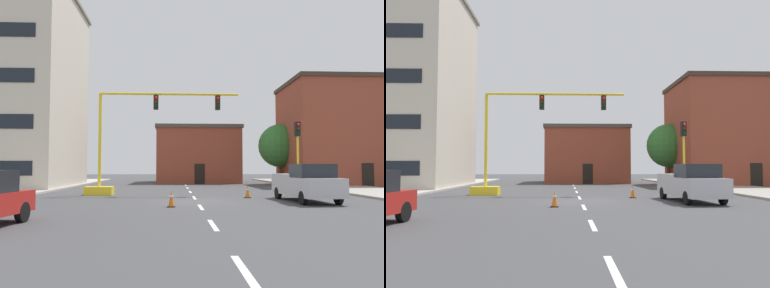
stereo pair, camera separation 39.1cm
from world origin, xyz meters
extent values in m
plane|color=#424244|center=(0.00, 0.00, 0.00)|extent=(160.00, 160.00, 0.00)
cube|color=#B2ADA3|center=(-13.28, 8.00, 0.07)|extent=(6.00, 56.00, 0.14)
cube|color=#9E998E|center=(13.28, 8.00, 0.07)|extent=(6.00, 56.00, 0.14)
cube|color=silver|center=(0.00, -14.00, 0.00)|extent=(0.16, 2.40, 0.01)
cube|color=silver|center=(0.00, -8.50, 0.00)|extent=(0.16, 2.40, 0.01)
cube|color=silver|center=(0.00, -3.00, 0.00)|extent=(0.16, 2.40, 0.01)
cube|color=silver|center=(0.00, 2.50, 0.00)|extent=(0.16, 2.40, 0.01)
cube|color=silver|center=(0.00, 8.00, 0.00)|extent=(0.16, 2.40, 0.01)
cube|color=silver|center=(0.00, 13.50, 0.00)|extent=(0.16, 2.40, 0.01)
cube|color=silver|center=(0.00, 19.00, 0.00)|extent=(0.16, 2.40, 0.01)
cube|color=beige|center=(-17.13, 15.23, 8.75)|extent=(13.13, 13.08, 17.49)
cube|color=brown|center=(1.62, 26.36, 3.09)|extent=(9.46, 9.49, 6.18)
cube|color=#4C4238|center=(1.62, 26.36, 6.38)|extent=(9.76, 9.79, 0.40)
cube|color=black|center=(1.62, 21.58, 1.10)|extent=(1.10, 0.06, 2.20)
cube|color=brown|center=(16.53, 18.66, 5.11)|extent=(11.99, 9.30, 10.23)
cube|color=#3D2D23|center=(16.53, 18.66, 10.43)|extent=(12.29, 9.60, 0.40)
cube|color=black|center=(16.53, 13.98, 1.10)|extent=(1.10, 0.06, 2.20)
cube|color=yellow|center=(-6.13, 5.16, 0.28)|extent=(1.80, 1.20, 0.55)
cylinder|color=yellow|center=(-6.13, 5.16, 3.65)|extent=(0.20, 0.20, 6.20)
cylinder|color=yellow|center=(-1.51, 5.16, 6.75)|extent=(9.25, 0.16, 0.16)
cube|color=black|center=(-2.43, 5.16, 6.18)|extent=(0.32, 0.36, 0.95)
sphere|color=red|center=(-2.43, 4.97, 6.45)|extent=(0.20, 0.20, 0.20)
sphere|color=#38280A|center=(-2.43, 4.97, 6.17)|extent=(0.20, 0.20, 0.20)
sphere|color=black|center=(-2.43, 4.97, 5.89)|extent=(0.20, 0.20, 0.20)
cube|color=black|center=(1.73, 5.16, 6.18)|extent=(0.32, 0.36, 0.95)
sphere|color=red|center=(1.73, 4.97, 6.45)|extent=(0.20, 0.20, 0.20)
sphere|color=#38280A|center=(1.73, 4.97, 6.17)|extent=(0.20, 0.20, 0.20)
sphere|color=black|center=(1.73, 4.97, 5.89)|extent=(0.20, 0.20, 0.20)
cylinder|color=yellow|center=(6.87, 4.20, 2.40)|extent=(0.14, 0.14, 4.80)
cube|color=black|center=(6.87, 4.20, 4.33)|extent=(0.32, 0.36, 0.95)
sphere|color=red|center=(6.87, 4.01, 4.60)|extent=(0.20, 0.20, 0.20)
sphere|color=#38280A|center=(6.87, 4.01, 4.32)|extent=(0.20, 0.20, 0.20)
sphere|color=black|center=(6.87, 4.01, 4.04)|extent=(0.20, 0.20, 0.20)
cylinder|color=#4C3823|center=(10.20, 20.42, 1.20)|extent=(0.36, 0.36, 2.40)
sphere|color=#33702D|center=(10.20, 20.42, 4.14)|extent=(4.62, 4.62, 4.62)
cube|color=#BCBCC1|center=(5.81, -0.30, 0.81)|extent=(2.34, 5.52, 0.95)
cube|color=#1E2328|center=(5.87, -1.20, 1.64)|extent=(1.95, 1.91, 0.70)
cube|color=#BCBCC1|center=(5.74, 0.88, 1.37)|extent=(2.18, 2.93, 0.16)
cylinder|color=black|center=(6.83, -2.08, 0.34)|extent=(0.26, 0.69, 0.68)
cylinder|color=black|center=(5.03, -2.19, 0.34)|extent=(0.26, 0.69, 0.68)
cylinder|color=black|center=(6.59, 1.59, 0.34)|extent=(0.26, 0.69, 0.68)
cylinder|color=black|center=(4.80, 1.47, 0.34)|extent=(0.26, 0.69, 0.68)
cylinder|color=black|center=(-6.26, -7.61, 0.34)|extent=(0.30, 0.70, 0.68)
cube|color=black|center=(3.17, 2.32, 0.02)|extent=(0.36, 0.36, 0.04)
cone|color=orange|center=(3.17, 2.32, 0.40)|extent=(0.28, 0.28, 0.73)
cylinder|color=white|center=(3.17, 2.32, 0.49)|extent=(0.19, 0.19, 0.08)
cube|color=black|center=(-1.35, -2.88, 0.02)|extent=(0.36, 0.36, 0.04)
cone|color=orange|center=(-1.35, -2.88, 0.40)|extent=(0.28, 0.28, 0.73)
cylinder|color=white|center=(-1.35, -2.88, 0.49)|extent=(0.19, 0.19, 0.08)
camera|label=1|loc=(-1.26, -20.91, 1.83)|focal=36.52mm
camera|label=2|loc=(-0.87, -20.93, 1.83)|focal=36.52mm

